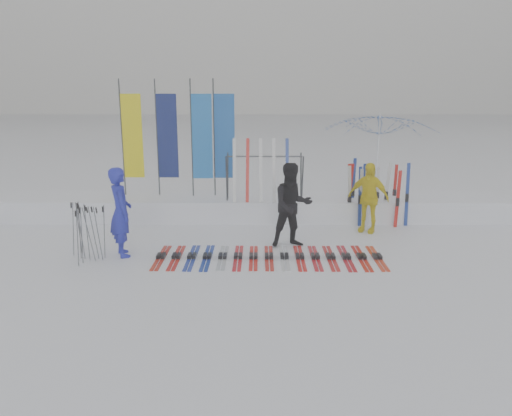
{
  "coord_description": "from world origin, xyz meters",
  "views": [
    {
      "loc": [
        0.27,
        -8.99,
        3.57
      ],
      "look_at": [
        0.2,
        1.6,
        1.0
      ],
      "focal_mm": 35.0,
      "sensor_mm": 36.0,
      "label": 1
    }
  ],
  "objects_px": {
    "tent_canopy": "(378,163)",
    "ski_rack": "(264,171)",
    "person_blue": "(121,212)",
    "person_yellow": "(368,197)",
    "person_black": "(292,205)",
    "ski_row": "(269,257)"
  },
  "relations": [
    {
      "from": "tent_canopy",
      "to": "ski_rack",
      "type": "xyz_separation_m",
      "value": [
        -3.25,
        -0.98,
        -0.09
      ]
    },
    {
      "from": "person_blue",
      "to": "person_yellow",
      "type": "height_order",
      "value": "person_blue"
    },
    {
      "from": "person_black",
      "to": "person_yellow",
      "type": "bearing_deg",
      "value": 18.43
    },
    {
      "from": "person_blue",
      "to": "ski_rack",
      "type": "distance_m",
      "value": 4.24
    },
    {
      "from": "person_yellow",
      "to": "person_black",
      "type": "bearing_deg",
      "value": -118.82
    },
    {
      "from": "tent_canopy",
      "to": "ski_rack",
      "type": "relative_size",
      "value": 1.6
    },
    {
      "from": "ski_row",
      "to": "ski_rack",
      "type": "bearing_deg",
      "value": 91.48
    },
    {
      "from": "person_yellow",
      "to": "tent_canopy",
      "type": "distance_m",
      "value": 2.15
    },
    {
      "from": "person_blue",
      "to": "tent_canopy",
      "type": "relative_size",
      "value": 0.59
    },
    {
      "from": "person_black",
      "to": "tent_canopy",
      "type": "relative_size",
      "value": 0.59
    },
    {
      "from": "person_blue",
      "to": "ski_row",
      "type": "xyz_separation_m",
      "value": [
        3.19,
        -0.18,
        -0.93
      ]
    },
    {
      "from": "ski_row",
      "to": "person_blue",
      "type": "bearing_deg",
      "value": 176.73
    },
    {
      "from": "person_blue",
      "to": "person_black",
      "type": "relative_size",
      "value": 1.0
    },
    {
      "from": "tent_canopy",
      "to": "ski_rack",
      "type": "distance_m",
      "value": 3.4
    },
    {
      "from": "ski_row",
      "to": "person_yellow",
      "type": "bearing_deg",
      "value": 39.39
    },
    {
      "from": "person_black",
      "to": "tent_canopy",
      "type": "distance_m",
      "value": 4.16
    },
    {
      "from": "person_black",
      "to": "tent_canopy",
      "type": "xyz_separation_m",
      "value": [
        2.64,
        3.17,
        0.5
      ]
    },
    {
      "from": "person_black",
      "to": "ski_row",
      "type": "relative_size",
      "value": 0.4
    },
    {
      "from": "person_blue",
      "to": "person_black",
      "type": "bearing_deg",
      "value": -105.88
    },
    {
      "from": "person_black",
      "to": "person_yellow",
      "type": "distance_m",
      "value": 2.33
    },
    {
      "from": "person_blue",
      "to": "ski_row",
      "type": "distance_m",
      "value": 3.32
    },
    {
      "from": "person_blue",
      "to": "person_yellow",
      "type": "bearing_deg",
      "value": -97.87
    }
  ]
}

